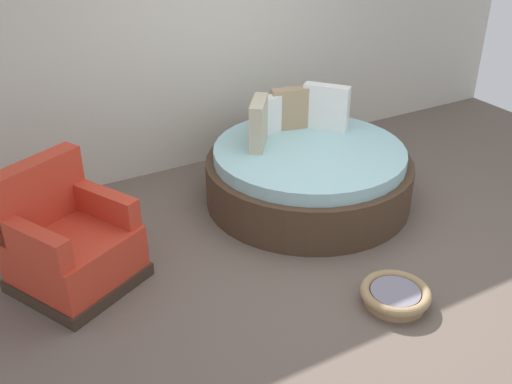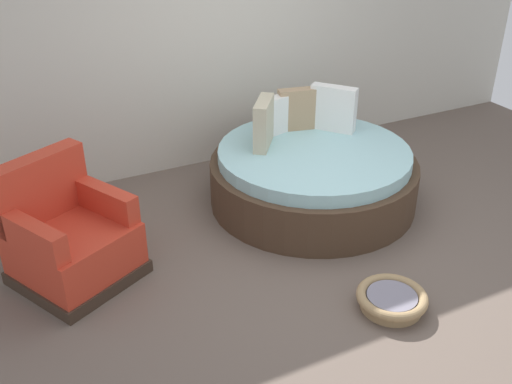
# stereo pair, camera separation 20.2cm
# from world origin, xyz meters

# --- Properties ---
(ground_plane) EXTENTS (8.00, 8.00, 0.02)m
(ground_plane) POSITION_xyz_m (0.00, 0.00, -0.01)
(ground_plane) COLOR #66564C
(back_wall) EXTENTS (8.00, 0.12, 2.86)m
(back_wall) POSITION_xyz_m (0.00, 2.08, 1.43)
(back_wall) COLOR beige
(back_wall) RESTS_ON ground_plane
(round_daybed) EXTENTS (1.91, 1.91, 0.98)m
(round_daybed) POSITION_xyz_m (0.41, 0.78, 0.28)
(round_daybed) COLOR #473323
(round_daybed) RESTS_ON ground_plane
(red_armchair) EXTENTS (1.07, 1.07, 0.94)m
(red_armchair) POSITION_xyz_m (-1.84, 0.60, 0.33)
(red_armchair) COLOR #38281E
(red_armchair) RESTS_ON ground_plane
(pet_basket) EXTENTS (0.51, 0.51, 0.13)m
(pet_basket) POSITION_xyz_m (0.11, -0.81, 0.07)
(pet_basket) COLOR #9E7F56
(pet_basket) RESTS_ON ground_plane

